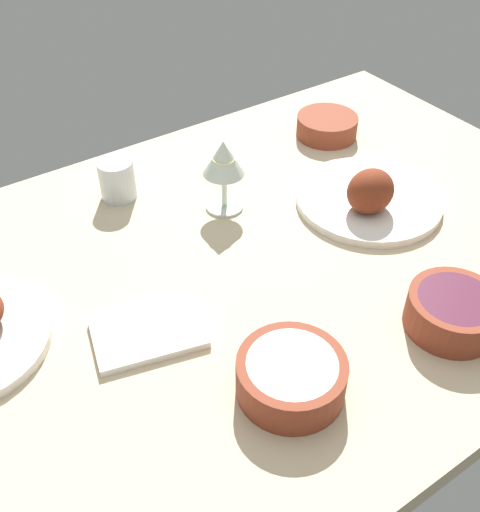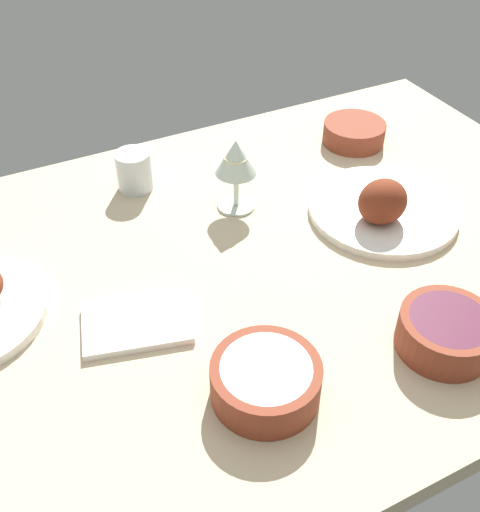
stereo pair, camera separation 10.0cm
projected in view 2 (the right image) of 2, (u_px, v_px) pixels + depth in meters
dining_table at (240, 274)px, 102.50cm from camera, size 140.00×90.00×4.00cm
plate_near_viewer at (383, 207)px, 109.59cm from camera, size 27.27×27.27×9.50cm
bowl_soup at (354, 132)px, 129.82cm from camera, size 13.16×13.16×4.54cm
bowl_onions at (446, 331)px, 85.88cm from camera, size 13.71×13.71×5.73cm
bowl_cream at (266, 380)px, 79.60cm from camera, size 14.74×14.74×5.56cm
wine_glass at (236, 161)px, 107.21cm from camera, size 7.60×7.60×14.00cm
water_tumbler at (134, 171)px, 115.79cm from camera, size 6.78×6.78×7.71cm
folded_napkin at (137, 324)px, 90.39cm from camera, size 18.07×14.18×1.20cm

